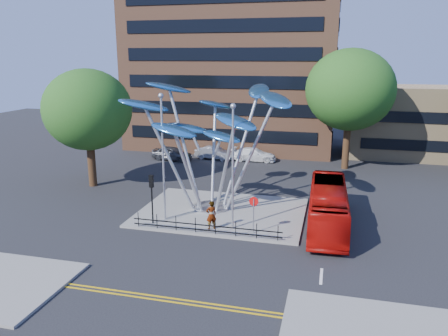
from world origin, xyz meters
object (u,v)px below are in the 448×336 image
(tree_right, at_px, (350,90))
(street_lamp_left, at_px, (163,147))
(leaf_sculpture, at_px, (210,119))
(parked_car_mid, at_px, (214,153))
(tree_left, at_px, (88,110))
(parked_car_right, at_px, (254,155))
(street_lamp_right, at_px, (233,156))
(traffic_light_island, at_px, (152,189))
(red_bus, at_px, (328,206))
(parked_car_left, at_px, (172,153))
(no_entry_sign_island, at_px, (254,209))
(pedestrian, at_px, (211,215))

(tree_right, height_order, street_lamp_left, tree_right)
(leaf_sculpture, relative_size, parked_car_mid, 2.91)
(parked_car_mid, bearing_deg, leaf_sculpture, -157.19)
(tree_left, relative_size, parked_car_mid, 2.36)
(parked_car_right, bearing_deg, street_lamp_right, -173.74)
(traffic_light_island, xyz_separation_m, red_bus, (11.60, 2.81, -1.18))
(tree_left, xyz_separation_m, traffic_light_island, (9.00, -7.50, -4.18))
(tree_right, relative_size, parked_car_mid, 2.77)
(tree_left, bearing_deg, tree_right, 28.61)
(parked_car_mid, bearing_deg, traffic_light_island, -168.23)
(red_bus, bearing_deg, tree_left, 165.62)
(street_lamp_right, distance_m, parked_car_left, 21.74)
(tree_right, xyz_separation_m, street_lamp_right, (-7.50, -19.00, -2.94))
(no_entry_sign_island, relative_size, pedestrian, 1.25)
(leaf_sculpture, xyz_separation_m, parked_car_mid, (-4.15, 16.06, -6.15))
(leaf_sculpture, distance_m, no_entry_sign_island, 7.71)
(tree_left, xyz_separation_m, red_bus, (20.60, -4.69, -5.36))
(street_lamp_left, relative_size, parked_car_mid, 2.01)
(traffic_light_island, distance_m, red_bus, 11.99)
(leaf_sculpture, xyz_separation_m, street_lamp_right, (2.57, -3.68, -1.78))
(red_bus, relative_size, pedestrian, 5.27)
(no_entry_sign_island, relative_size, parked_car_mid, 0.56)
(tree_right, xyz_separation_m, leaf_sculpture, (-10.07, -15.32, -1.16))
(street_lamp_left, bearing_deg, traffic_light_island, -116.57)
(traffic_light_island, xyz_separation_m, pedestrian, (4.17, 0.00, -1.49))
(parked_car_left, bearing_deg, red_bus, -124.92)
(traffic_light_island, bearing_deg, parked_car_right, 80.91)
(street_lamp_right, relative_size, no_entry_sign_island, 3.39)
(leaf_sculpture, height_order, traffic_light_island, leaf_sculpture)
(street_lamp_right, bearing_deg, parked_car_left, 121.77)
(no_entry_sign_island, xyz_separation_m, parked_car_right, (-3.72, 20.48, -1.11))
(tree_left, relative_size, pedestrian, 5.28)
(tree_right, height_order, parked_car_mid, tree_right)
(street_lamp_left, relative_size, parked_car_left, 1.93)
(street_lamp_left, height_order, parked_car_mid, street_lamp_left)
(tree_right, xyz_separation_m, no_entry_sign_island, (-6.00, -19.48, -6.22))
(street_lamp_right, bearing_deg, red_bus, 20.75)
(tree_left, relative_size, red_bus, 1.00)
(parked_car_left, relative_size, parked_car_mid, 1.04)
(pedestrian, bearing_deg, parked_car_mid, -110.57)
(traffic_light_island, distance_m, no_entry_sign_island, 7.05)
(tree_right, distance_m, tree_left, 25.09)
(no_entry_sign_island, relative_size, parked_car_right, 0.50)
(red_bus, bearing_deg, parked_car_left, 136.06)
(traffic_light_island, height_order, red_bus, traffic_light_island)
(no_entry_sign_island, bearing_deg, pedestrian, -179.67)
(street_lamp_right, height_order, no_entry_sign_island, street_lamp_right)
(tree_left, xyz_separation_m, no_entry_sign_island, (16.00, -7.48, -4.98))
(tree_left, distance_m, parked_car_mid, 16.12)
(pedestrian, xyz_separation_m, parked_car_left, (-9.89, 18.62, -0.35))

